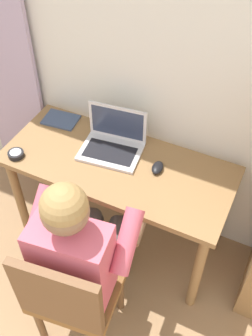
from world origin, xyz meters
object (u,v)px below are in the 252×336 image
chair (71,295)px  desk_clock (16,154)px  computer_mouse (158,168)px  person_seated (83,244)px  notebook_pad (61,120)px  laptop (113,142)px  desk (118,177)px

chair → desk_clock: size_ratio=9.68×
desk_clock → chair: bearing=-37.7°
chair → desk_clock: (-0.63, 0.48, 0.26)m
computer_mouse → person_seated: bearing=-112.6°
computer_mouse → notebook_pad: computer_mouse is taller
chair → notebook_pad: 1.06m
person_seated → notebook_pad: size_ratio=5.66×
desk_clock → notebook_pad: (0.06, 0.38, -0.01)m
laptop → computer_mouse: size_ratio=3.68×
desk → notebook_pad: notebook_pad is taller
notebook_pad → laptop: bearing=-17.8°
desk → desk_clock: (-0.54, -0.20, 0.13)m
computer_mouse → desk_clock: 0.80m
laptop → desk_clock: (-0.46, -0.29, -0.04)m
desk → computer_mouse: size_ratio=12.98×
person_seated → notebook_pad: bearing=128.9°
chair → person_seated: 0.26m
desk → laptop: size_ratio=3.53×
person_seated → laptop: bearing=103.5°
computer_mouse → notebook_pad: (-0.70, 0.13, -0.01)m
computer_mouse → notebook_pad: bearing=162.3°
person_seated → desk_clock: bearing=153.5°
notebook_pad → person_seated: bearing=-57.4°
laptop → computer_mouse: 0.30m
laptop → notebook_pad: (-0.41, 0.08, -0.05)m
desk → desk_clock: size_ratio=14.43×
computer_mouse → laptop: bearing=163.9°
person_seated → computer_mouse: person_seated is taller
notebook_pad → desk: bearing=-26.5°
chair → person_seated: person_seated is taller
desk_clock → person_seated: bearing=-26.5°
laptop → desk_clock: laptop is taller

